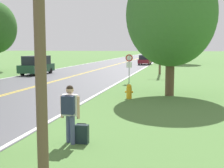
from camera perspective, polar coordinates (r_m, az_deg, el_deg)
name	(u,v)px	position (r m, az deg, el deg)	size (l,w,h in m)	color
hitchhiker_person	(70,108)	(9.32, -7.75, -4.42)	(0.60, 0.42, 1.76)	#475175
suitcase	(82,134)	(9.49, -5.54, -9.10)	(0.41, 0.20, 0.62)	#19282D
fire_hydrant	(129,91)	(17.40, 3.14, -1.33)	(0.46, 0.30, 0.82)	gold
traffic_sign	(129,61)	(24.72, 3.15, 4.14)	(0.60, 0.10, 2.30)	gray
utility_pole_midground	(160,37)	(33.08, 8.83, 8.44)	(1.80, 0.24, 7.39)	brown
utility_pole_far	(166,37)	(60.06, 9.89, 8.38)	(1.80, 0.24, 8.85)	brown
tree_left_verge	(171,15)	(18.80, 10.76, 12.34)	(5.24, 5.24, 7.75)	brown
tree_behind_sign	(174,30)	(68.35, 11.28, 9.66)	(5.09, 5.09, 9.34)	brown
tree_right_cluster	(183,26)	(54.98, 12.83, 10.28)	(5.37, 5.37, 9.44)	brown
car_dark_green_van_approaching	(37,65)	(33.31, -13.61, 3.40)	(2.07, 4.70, 1.94)	black
car_maroon_hatchback_mid_near	(145,60)	(50.14, 6.05, 4.45)	(1.84, 3.97, 1.54)	black
car_black_suv_mid_far	(154,56)	(68.95, 7.75, 5.12)	(2.03, 4.43, 1.61)	black
car_white_hatchback_receding	(151,54)	(88.43, 7.22, 5.49)	(1.86, 3.98, 1.61)	black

